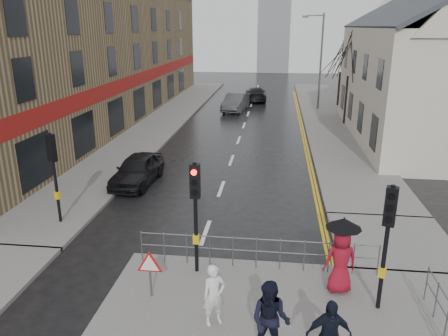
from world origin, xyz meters
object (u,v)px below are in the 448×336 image
(car_parked, at_px, (137,170))
(car_mid, at_px, (236,102))
(pedestrian_with_umbrella, at_px, (341,253))
(pedestrian_d, at_px, (329,336))
(pedestrian_a, at_px, (214,295))
(pedestrian_b, at_px, (270,321))

(car_parked, distance_m, car_mid, 19.28)
(pedestrian_with_umbrella, height_order, pedestrian_d, pedestrian_with_umbrella)
(pedestrian_a, height_order, pedestrian_b, pedestrian_b)
(pedestrian_b, relative_size, pedestrian_d, 1.10)
(pedestrian_d, bearing_deg, car_mid, 90.91)
(pedestrian_a, relative_size, pedestrian_b, 0.85)
(pedestrian_with_umbrella, distance_m, car_parked, 11.56)
(pedestrian_b, height_order, pedestrian_with_umbrella, pedestrian_with_umbrella)
(car_parked, height_order, car_mid, car_mid)
(pedestrian_d, distance_m, car_parked, 13.44)
(pedestrian_a, height_order, car_parked, pedestrian_a)
(pedestrian_b, bearing_deg, car_mid, 110.90)
(car_mid, bearing_deg, pedestrian_with_umbrella, -70.82)
(pedestrian_with_umbrella, xyz_separation_m, pedestrian_d, (-0.62, -2.98, -0.32))
(pedestrian_a, distance_m, pedestrian_d, 2.85)
(pedestrian_with_umbrella, bearing_deg, pedestrian_d, -101.71)
(pedestrian_with_umbrella, bearing_deg, pedestrian_b, -123.61)
(pedestrian_b, relative_size, pedestrian_with_umbrella, 0.84)
(pedestrian_b, distance_m, pedestrian_with_umbrella, 3.32)
(pedestrian_a, relative_size, car_parked, 0.39)
(pedestrian_d, bearing_deg, pedestrian_a, 146.90)
(pedestrian_with_umbrella, distance_m, car_mid, 27.68)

